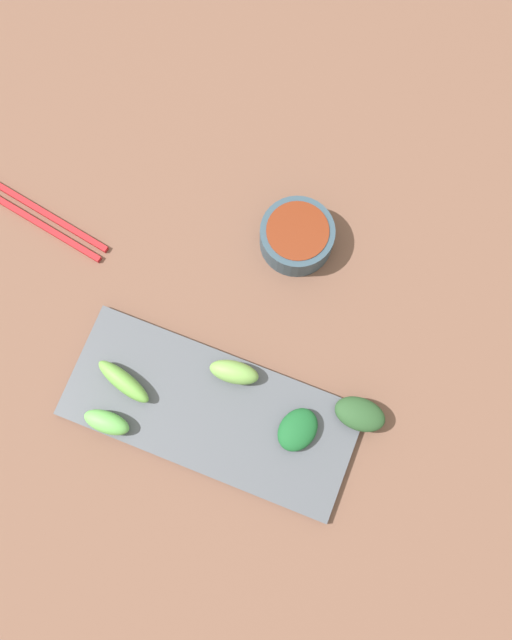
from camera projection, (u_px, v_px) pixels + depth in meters
tabletop at (236, 352)px, 0.92m from camera, size 2.10×2.10×0.02m
sauce_bowl at (297, 236)px, 0.92m from camera, size 0.10×0.10×0.05m
serving_plate at (214, 412)px, 0.89m from camera, size 0.16×0.38×0.01m
broccoli_leafy_0 at (298, 430)px, 0.86m from camera, size 0.07×0.06×0.02m
broccoli_stalk_1 at (124, 382)px, 0.87m from camera, size 0.05×0.09×0.03m
broccoli_stalk_2 at (234, 372)px, 0.88m from camera, size 0.04×0.07×0.03m
broccoli_leafy_3 at (360, 414)px, 0.87m from camera, size 0.04×0.07×0.03m
broccoli_stalk_4 at (107, 422)px, 0.86m from camera, size 0.03×0.06×0.03m
chopsticks at (35, 214)px, 0.95m from camera, size 0.06×0.23×0.01m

